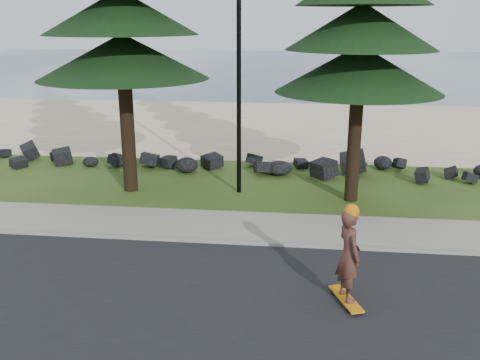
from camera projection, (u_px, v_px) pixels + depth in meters
The scene contains 9 objects.
ground at pixel (225, 229), 14.11m from camera, with size 160.00×160.00×0.00m, color #2F4616.
road at pixel (190, 321), 9.84m from camera, with size 160.00×7.00×0.02m, color black.
kerb at pixel (220, 241), 13.24m from camera, with size 160.00×0.20×0.10m, color gray.
sidewalk at pixel (226, 225), 14.29m from camera, with size 160.00×2.00×0.08m, color gray.
beach_sand at pixel (264, 125), 27.89m from camera, with size 160.00×15.00×0.01m, color tan.
ocean at pixel (286, 65), 62.58m from camera, with size 160.00×58.00×0.01m, color #374E69.
seawall_boulders at pixel (247, 171), 19.44m from camera, with size 60.00×2.40×1.10m, color black, non-canonical shape.
lamp_post at pixel (239, 60), 15.95m from camera, with size 0.25×0.14×8.14m.
skateboarder at pixel (349, 255), 10.16m from camera, with size 0.64×1.12×2.04m.
Camera 1 is at (1.90, -12.99, 5.36)m, focal length 40.00 mm.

